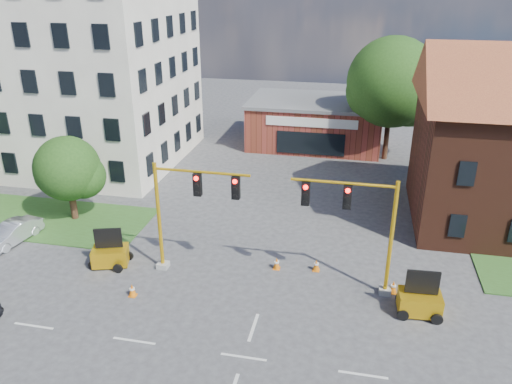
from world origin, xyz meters
TOP-DOWN VIEW (x-y plane):
  - ground at (0.00, 0.00)m, footprint 120.00×120.00m
  - office_block at (-20.00, 21.90)m, footprint 18.40×15.40m
  - brick_shop at (0.00, 29.98)m, footprint 12.40×8.40m
  - tree_large at (6.89, 27.08)m, footprint 7.95×7.57m
  - tree_nw_front at (-13.79, 10.58)m, footprint 4.39×4.19m
  - signal_mast_west at (-4.36, 6.00)m, footprint 5.30×0.60m
  - signal_mast_east at (4.36, 6.00)m, footprint 5.30×0.60m
  - trailer_west at (-8.95, 5.68)m, footprint 2.21×1.79m
  - trailer_east at (7.53, 4.68)m, footprint 2.04×1.42m
  - cone_a at (-6.51, 3.16)m, footprint 0.40×0.40m
  - cone_b at (0.20, 7.18)m, footprint 0.40×0.40m
  - cone_c at (6.40, 6.16)m, footprint 0.40×0.40m
  - cone_d at (2.36, 7.45)m, footprint 0.40×0.40m
  - pickup_white at (12.57, 13.26)m, footprint 6.34×4.73m
  - sedan_silver_front at (-15.96, 6.81)m, footprint 2.03×4.06m

SIDE VIEW (x-z plane):
  - ground at x=0.00m, z-range 0.00..0.00m
  - cone_a at x=-6.51m, z-range -0.01..0.69m
  - cone_b at x=0.20m, z-range -0.01..0.69m
  - cone_c at x=6.40m, z-range -0.01..0.69m
  - cone_d at x=2.36m, z-range -0.01..0.69m
  - sedan_silver_front at x=-15.96m, z-range 0.00..1.28m
  - trailer_west at x=-8.95m, z-range -0.41..1.77m
  - trailer_east at x=7.53m, z-range -0.42..1.83m
  - pickup_white at x=12.57m, z-range 0.00..1.60m
  - brick_shop at x=0.00m, z-range 0.01..4.31m
  - tree_nw_front at x=-13.79m, z-range 0.59..6.28m
  - signal_mast_west at x=-4.36m, z-range 0.82..7.02m
  - signal_mast_east at x=4.36m, z-range 0.82..7.02m
  - tree_large at x=6.89m, z-range 1.20..11.73m
  - office_block at x=-20.00m, z-range 0.01..20.61m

